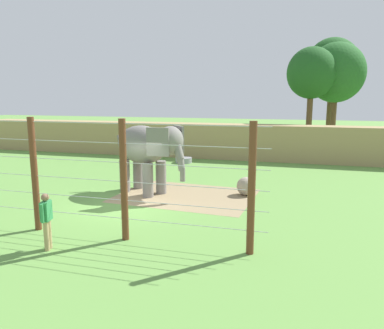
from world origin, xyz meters
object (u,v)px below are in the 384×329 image
enrichment_ball (246,186)px  zookeeper (47,219)px  elephant (147,148)px  water_tub (184,160)px

enrichment_ball → zookeeper: 8.96m
elephant → zookeeper: (-0.31, -6.70, -1.16)m
enrichment_ball → zookeeper: (-4.65, -7.64, 0.51)m
enrichment_ball → elephant: bearing=-167.7°
water_tub → enrichment_ball: bearing=-54.3°
elephant → enrichment_ball: (4.33, 0.94, -1.67)m
elephant → water_tub: size_ratio=3.61×
elephant → zookeeper: size_ratio=2.38×
elephant → enrichment_ball: bearing=12.3°
elephant → zookeeper: bearing=-92.7°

